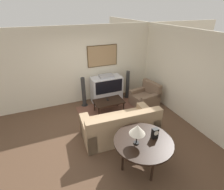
{
  "coord_description": "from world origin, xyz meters",
  "views": [
    {
      "loc": [
        -1.27,
        -3.72,
        3.24
      ],
      "look_at": [
        0.58,
        0.75,
        0.75
      ],
      "focal_mm": 28.0,
      "sensor_mm": 36.0,
      "label": 1
    }
  ],
  "objects": [
    {
      "name": "couch",
      "position": [
        0.39,
        -0.27,
        0.31
      ],
      "size": [
        2.04,
        1.09,
        0.89
      ],
      "rotation": [
        0.0,
        0.0,
        3.09
      ],
      "color": "tan",
      "rests_on": "ground_plane"
    },
    {
      "name": "wall_back",
      "position": [
        0.01,
        2.13,
        1.35
      ],
      "size": [
        12.0,
        0.1,
        2.7
      ],
      "color": "beige",
      "rests_on": "ground_plane"
    },
    {
      "name": "wall_right",
      "position": [
        2.63,
        0.0,
        1.35
      ],
      "size": [
        0.06,
        12.0,
        2.7
      ],
      "color": "beige",
      "rests_on": "ground_plane"
    },
    {
      "name": "ground_plane",
      "position": [
        0.0,
        0.0,
        0.0
      ],
      "size": [
        12.0,
        12.0,
        0.0
      ],
      "primitive_type": "plane",
      "color": "brown"
    },
    {
      "name": "tv",
      "position": [
        0.76,
        1.71,
        0.5
      ],
      "size": [
        1.1,
        0.53,
        1.06
      ],
      "color": "silver",
      "rests_on": "ground_plane"
    },
    {
      "name": "remote",
      "position": [
        0.54,
        1.07,
        0.44
      ],
      "size": [
        0.06,
        0.16,
        0.02
      ],
      "color": "black",
      "rests_on": "coffee_table"
    },
    {
      "name": "speaker_tower_left",
      "position": [
        -0.1,
        1.71,
        0.51
      ],
      "size": [
        0.23,
        0.23,
        1.08
      ],
      "color": "black",
      "rests_on": "ground_plane"
    },
    {
      "name": "armchair",
      "position": [
        1.95,
        0.94,
        0.27
      ],
      "size": [
        0.92,
        0.93,
        0.83
      ],
      "rotation": [
        0.0,
        0.0,
        -1.41
      ],
      "color": "brown",
      "rests_on": "ground_plane"
    },
    {
      "name": "table_lamp",
      "position": [
        0.22,
        -1.4,
        1.08
      ],
      "size": [
        0.32,
        0.32,
        0.46
      ],
      "color": "black",
      "rests_on": "console_table"
    },
    {
      "name": "console_table",
      "position": [
        0.4,
        -1.4,
        0.67
      ],
      "size": [
        1.24,
        1.24,
        0.73
      ],
      "color": "black",
      "rests_on": "ground_plane"
    },
    {
      "name": "area_rug",
      "position": [
        0.66,
        0.9,
        0.01
      ],
      "size": [
        2.19,
        1.56,
        0.01
      ],
      "color": "brown",
      "rests_on": "ground_plane"
    },
    {
      "name": "speaker_tower_right",
      "position": [
        1.62,
        1.71,
        0.51
      ],
      "size": [
        0.23,
        0.23,
        1.08
      ],
      "color": "black",
      "rests_on": "ground_plane"
    },
    {
      "name": "mantel_clock",
      "position": [
        0.66,
        -1.4,
        0.85
      ],
      "size": [
        0.13,
        0.1,
        0.24
      ],
      "color": "black",
      "rests_on": "console_table"
    },
    {
      "name": "coffee_table",
      "position": [
        0.55,
        0.98,
        0.38
      ],
      "size": [
        0.96,
        0.58,
        0.43
      ],
      "color": "black",
      "rests_on": "ground_plane"
    }
  ]
}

